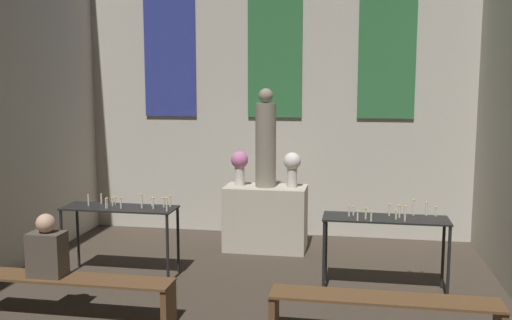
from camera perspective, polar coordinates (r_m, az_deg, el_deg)
The scene contains 10 objects.
wall_back at distance 9.06m, azimuth 1.97°, elevation 11.22°, with size 6.31×0.16×5.87m.
altar at distance 8.33m, azimuth 0.96°, elevation -5.82°, with size 1.18×0.60×0.93m.
statue at distance 8.14m, azimuth 0.98°, elevation 1.88°, with size 0.29×0.29×1.41m.
flower_vase_left at distance 8.25m, azimuth -1.65°, elevation -0.42°, with size 0.25×0.25×0.50m.
flower_vase_right at distance 8.13m, azimuth 3.64°, elevation -0.56°, with size 0.25×0.25×0.50m.
candle_rack_left at distance 7.37m, azimuth -13.41°, elevation -5.43°, with size 1.43×0.47×1.06m.
candle_rack_right at distance 6.79m, azimuth 12.82°, elevation -6.55°, with size 1.43×0.47×1.07m.
pew_back_left at distance 6.27m, azimuth -17.92°, elevation -12.10°, with size 2.12×0.36×0.45m.
pew_back_right at distance 5.60m, azimuth 12.64°, elevation -14.34°, with size 2.12×0.36×0.45m.
person_seated at distance 6.27m, azimuth -20.17°, elevation -8.39°, with size 0.36×0.24×0.65m.
Camera 1 is at (1.27, 1.99, 2.42)m, focal length 40.00 mm.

